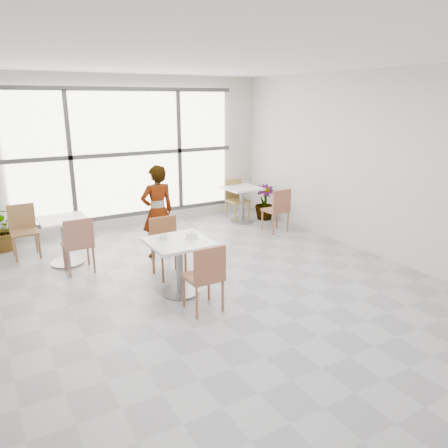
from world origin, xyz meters
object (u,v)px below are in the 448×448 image
plant_left (4,229)px  chair_far (166,242)px  bg_chair_left_far (23,227)px  plant_right (265,202)px  coffee_cup (163,237)px  bg_table_right (242,199)px  main_table (180,257)px  chair_near (206,274)px  person (158,212)px  bg_table_left (65,234)px  oatmeal_bowl (192,235)px  bg_chair_right_far (236,197)px  bg_chair_left_near (78,242)px  bg_chair_right_near (278,208)px

plant_left → chair_far: bearing=-50.6°
bg_chair_left_far → plant_right: 4.80m
coffee_cup → bg_table_right: bearing=40.6°
chair_far → main_table: bearing=-98.9°
chair_near → bg_chair_left_far: (-1.67, 3.28, 0.00)m
main_table → person: bearing=78.7°
bg_table_left → oatmeal_bowl: bearing=-55.7°
oatmeal_bowl → main_table: bearing=-176.3°
oatmeal_bowl → plant_left: oatmeal_bowl is taller
bg_chair_right_far → bg_chair_left_near: bearing=-159.0°
plant_left → bg_table_right: bearing=-7.2°
oatmeal_bowl → bg_chair_left_far: bg_chair_left_far is taller
bg_table_right → bg_chair_left_near: 3.82m
bg_table_left → plant_left: bearing=122.9°
bg_chair_right_near → plant_right: 0.99m
bg_chair_right_near → plant_right: bg_chair_right_near is taller
coffee_cup → bg_chair_left_near: 1.53m
main_table → plant_right: size_ratio=1.05×
oatmeal_bowl → bg_table_right: 3.55m
chair_near → bg_chair_right_near: bearing=-141.6°
bg_chair_left_far → chair_far: bearing=-48.2°
bg_table_left → coffee_cup: bearing=-61.8°
main_table → coffee_cup: size_ratio=5.03×
bg_table_left → bg_chair_right_far: bg_chair_right_far is taller
person → plant_left: bearing=-38.1°
bg_table_right → bg_chair_right_near: bearing=-79.7°
chair_near → bg_chair_left_near: (-1.06, 2.04, 0.00)m
chair_far → coffee_cup: 0.67m
bg_table_right → bg_chair_right_far: size_ratio=0.86×
coffee_cup → plant_right: size_ratio=0.21×
bg_table_left → bg_chair_right_near: (3.93, -0.37, 0.01)m
chair_near → plant_right: size_ratio=1.14×
plant_left → bg_chair_left_near: bearing=-62.9°
person → bg_chair_right_near: person is taller
oatmeal_bowl → bg_chair_right_far: size_ratio=0.24×
chair_far → plant_right: bearing=30.1°
bg_table_left → bg_chair_right_near: bg_chair_right_near is taller
person → chair_near: bearing=82.5°
chair_far → bg_chair_right_near: same height
chair_near → plant_right: chair_near is taller
bg_chair_right_near → plant_right: size_ratio=1.14×
oatmeal_bowl → coffee_cup: oatmeal_bowl is taller
chair_far → person: 0.84m
chair_far → bg_table_right: (2.53, 1.86, -0.01)m
oatmeal_bowl → bg_table_right: oatmeal_bowl is taller
plant_left → bg_chair_right_near: bearing=-18.6°
main_table → chair_near: size_ratio=0.92×
oatmeal_bowl → person: 1.46m
oatmeal_bowl → bg_table_right: (2.45, 2.55, -0.31)m
bg_chair_right_far → person: bearing=-150.4°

